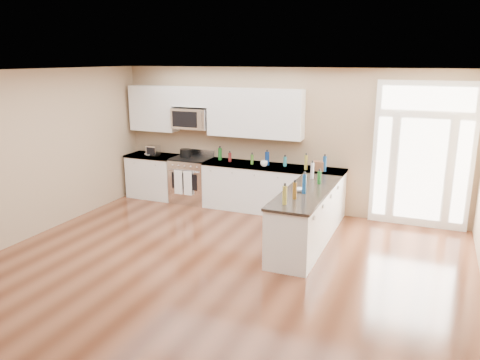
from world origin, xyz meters
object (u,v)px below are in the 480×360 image
Objects in this scene: peninsula_cabinet at (306,220)px; stockpot at (186,153)px; toaster_oven at (153,150)px; kitchen_range at (192,180)px.

peninsula_cabinet is 3.41m from stockpot.
toaster_oven reaches higher than stockpot.
stockpot is 0.93× the size of toaster_oven.
toaster_oven is at bearing 159.45° from peninsula_cabinet.
peninsula_cabinet is at bearing -26.40° from stockpot.
kitchen_range is at bearing 5.76° from toaster_oven.
kitchen_range is (-2.85, 1.45, 0.04)m from peninsula_cabinet.
stockpot is (-0.16, 0.05, 0.56)m from kitchen_range.
stockpot reaches higher than kitchen_range.
toaster_oven is (-0.74, -0.09, 0.01)m from stockpot.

